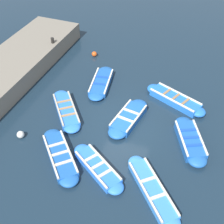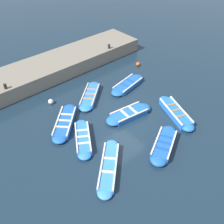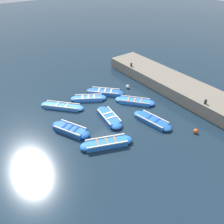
% 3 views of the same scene
% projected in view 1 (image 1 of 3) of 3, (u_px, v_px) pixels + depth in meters
% --- Properties ---
extents(ground_plane, '(120.00, 120.00, 0.00)m').
position_uv_depth(ground_plane, '(123.00, 126.00, 15.67)').
color(ground_plane, '#162838').
extents(boat_near_quay, '(2.21, 3.30, 0.46)m').
position_uv_depth(boat_near_quay, '(190.00, 140.00, 14.64)').
color(boat_near_quay, '#1E59AD').
rests_on(boat_near_quay, ground).
extents(boat_broadside, '(3.11, 3.20, 0.39)m').
position_uv_depth(boat_broadside, '(60.00, 156.00, 13.97)').
color(boat_broadside, '#1E59AD').
rests_on(boat_broadside, ground).
extents(boat_inner_gap, '(3.70, 2.14, 0.45)m').
position_uv_depth(boat_inner_gap, '(175.00, 100.00, 16.93)').
color(boat_inner_gap, blue).
rests_on(boat_inner_gap, ground).
extents(boat_outer_right, '(1.48, 3.50, 0.38)m').
position_uv_depth(boat_outer_right, '(101.00, 83.00, 18.17)').
color(boat_outer_right, '#1E59AD').
rests_on(boat_outer_right, ground).
extents(boat_tucked, '(2.89, 3.25, 0.37)m').
position_uv_depth(boat_tucked, '(66.00, 110.00, 16.33)').
color(boat_tucked, blue).
rests_on(boat_tucked, ground).
extents(boat_drifting, '(1.39, 3.37, 0.42)m').
position_uv_depth(boat_drifting, '(128.00, 118.00, 15.84)').
color(boat_drifting, '#1E59AD').
rests_on(boat_drifting, ground).
extents(boat_bow_out, '(3.13, 2.36, 0.37)m').
position_uv_depth(boat_bow_out, '(98.00, 168.00, 13.47)').
color(boat_bow_out, blue).
rests_on(boat_bow_out, ground).
extents(boat_far_corner, '(3.13, 3.33, 0.35)m').
position_uv_depth(boat_far_corner, '(152.00, 190.00, 12.62)').
color(boat_far_corner, '#3884E0').
rests_on(boat_far_corner, ground).
extents(bollard_mid_north, '(0.20, 0.20, 0.35)m').
position_uv_depth(bollard_mid_north, '(52.00, 40.00, 19.77)').
color(bollard_mid_north, black).
rests_on(bollard_mid_north, quay_wall).
extents(buoy_orange_near, '(0.36, 0.36, 0.36)m').
position_uv_depth(buoy_orange_near, '(21.00, 135.00, 14.95)').
color(buoy_orange_near, silver).
rests_on(buoy_orange_near, ground).
extents(buoy_yellow_far, '(0.34, 0.34, 0.34)m').
position_uv_depth(buoy_yellow_far, '(94.00, 54.00, 20.60)').
color(buoy_yellow_far, '#E05119').
rests_on(buoy_yellow_far, ground).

